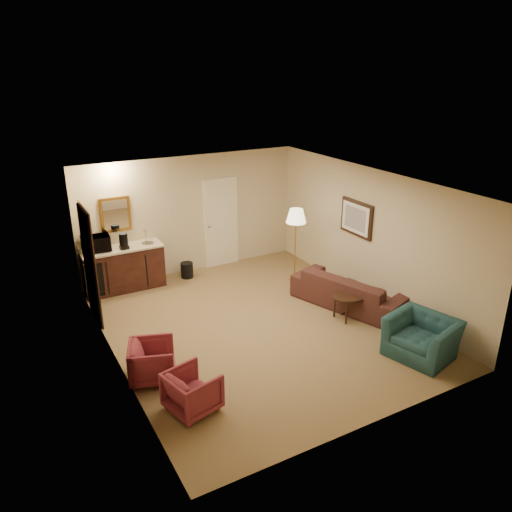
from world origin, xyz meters
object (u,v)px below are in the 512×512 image
at_px(coffee_table, 352,305).
at_px(floor_lamp, 295,245).
at_px(waste_bin, 187,270).
at_px(sofa, 350,285).
at_px(teal_armchair, 423,331).
at_px(wetbar_cabinet, 124,268).
at_px(rose_chair_near, 152,360).
at_px(rose_chair_far, 192,389).
at_px(coffee_maker, 124,241).
at_px(microwave, 95,242).

bearing_deg(coffee_table, floor_lamp, 89.74).
bearing_deg(floor_lamp, waste_bin, 147.99).
bearing_deg(waste_bin, sofa, -51.35).
distance_m(teal_armchair, waste_bin, 5.23).
relative_size(wetbar_cabinet, waste_bin, 4.84).
bearing_deg(rose_chair_near, rose_chair_far, -145.64).
xyz_separation_m(sofa, rose_chair_near, (-4.10, -0.49, -0.11)).
xyz_separation_m(sofa, floor_lamp, (-0.25, 1.56, 0.36)).
xyz_separation_m(coffee_table, floor_lamp, (0.01, 1.94, 0.56)).
xyz_separation_m(rose_chair_near, coffee_maker, (0.53, 3.28, 0.75)).
xyz_separation_m(rose_chair_far, microwave, (-0.24, 4.37, 0.78)).
height_order(coffee_table, waste_bin, coffee_table).
bearing_deg(rose_chair_near, teal_armchair, -90.63).
height_order(floor_lamp, waste_bin, floor_lamp).
bearing_deg(waste_bin, teal_armchair, -65.96).
relative_size(rose_chair_far, coffee_table, 0.79).
bearing_deg(wetbar_cabinet, floor_lamp, -21.51).
distance_m(rose_chair_near, rose_chair_far, 0.98).
bearing_deg(microwave, coffee_maker, -10.22).
distance_m(sofa, teal_armchair, 1.96).
bearing_deg(sofa, coffee_table, 126.78).
bearing_deg(wetbar_cabinet, rose_chair_near, -98.44).
relative_size(coffee_table, waste_bin, 2.43).
bearing_deg(microwave, floor_lamp, -14.55).
relative_size(sofa, teal_armchair, 2.23).
relative_size(rose_chair_near, coffee_table, 0.81).
bearing_deg(floor_lamp, sofa, -80.91).
height_order(teal_armchair, floor_lamp, floor_lamp).
bearing_deg(wetbar_cabinet, waste_bin, -2.97).
distance_m(rose_chair_far, microwave, 4.44).
xyz_separation_m(rose_chair_near, coffee_table, (3.84, 0.11, -0.10)).
height_order(rose_chair_far, floor_lamp, floor_lamp).
xyz_separation_m(floor_lamp, microwave, (-3.84, 1.37, 0.31)).
bearing_deg(teal_armchair, rose_chair_near, -124.89).
bearing_deg(microwave, sofa, -30.58).
relative_size(teal_armchair, rose_chair_far, 1.56).
height_order(wetbar_cabinet, floor_lamp, floor_lamp).
xyz_separation_m(sofa, microwave, (-4.09, 2.93, 0.67)).
distance_m(coffee_table, waste_bin, 3.76).
xyz_separation_m(waste_bin, microwave, (-1.84, 0.12, 0.94)).
xyz_separation_m(teal_armchair, coffee_maker, (-3.44, 4.74, 0.64)).
distance_m(sofa, floor_lamp, 1.62).
bearing_deg(rose_chair_far, coffee_maker, -17.86).
relative_size(sofa, rose_chair_far, 3.48).
bearing_deg(floor_lamp, rose_chair_far, -140.19).
xyz_separation_m(sofa, waste_bin, (-2.25, 2.81, -0.27)).
distance_m(sofa, rose_chair_far, 4.11).
distance_m(wetbar_cabinet, rose_chair_far, 4.33).
xyz_separation_m(sofa, rose_chair_far, (-3.85, -1.44, -0.12)).
xyz_separation_m(sofa, coffee_maker, (-3.57, 2.79, 0.64)).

